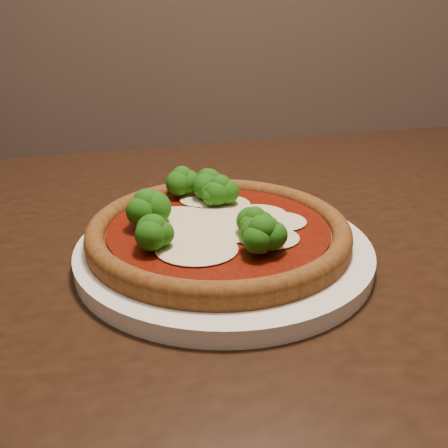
{
  "coord_description": "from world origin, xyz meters",
  "views": [
    {
      "loc": [
        0.15,
        -0.43,
        1.0
      ],
      "look_at": [
        0.16,
        0.04,
        0.79
      ],
      "focal_mm": 40.0,
      "sensor_mm": 36.0,
      "label": 1
    }
  ],
  "objects": [
    {
      "name": "plate",
      "position": [
        0.16,
        0.04,
        0.76
      ],
      "size": [
        0.31,
        0.31,
        0.02
      ],
      "primitive_type": "cylinder",
      "color": "white",
      "rests_on": "dining_table"
    },
    {
      "name": "pizza",
      "position": [
        0.15,
        0.05,
        0.78
      ],
      "size": [
        0.28,
        0.28,
        0.06
      ],
      "rotation": [
        0.0,
        0.0,
        0.09
      ],
      "color": "brown",
      "rests_on": "plate"
    },
    {
      "name": "dining_table",
      "position": [
        0.22,
        0.09,
        0.66
      ],
      "size": [
        1.48,
        1.19,
        0.75
      ],
      "rotation": [
        0.0,
        0.0,
        0.28
      ],
      "color": "black",
      "rests_on": "floor"
    }
  ]
}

